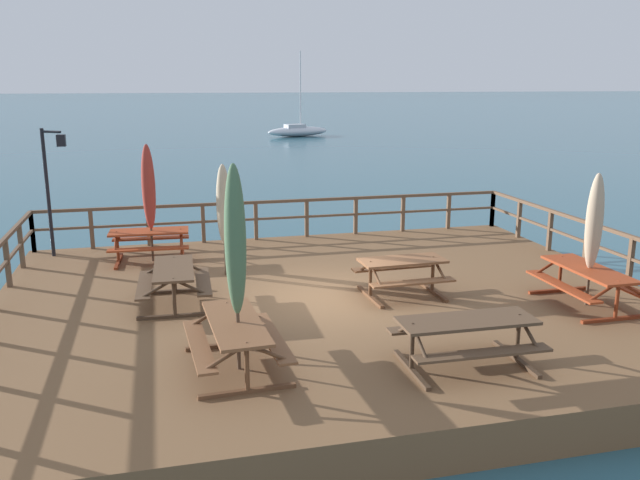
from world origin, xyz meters
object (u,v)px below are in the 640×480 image
at_px(patio_umbrella_tall_mid_right, 224,205).
at_px(sailboat_distant, 298,131).
at_px(picnic_table_mid_left, 149,239).
at_px(picnic_table_back_left, 236,334).
at_px(picnic_table_front_left, 402,269).
at_px(picnic_table_front_right, 588,278).
at_px(picnic_table_mid_right, 174,277).
at_px(patio_umbrella_tall_mid_left, 235,242).
at_px(patio_umbrella_short_mid, 594,222).
at_px(picnic_table_mid_centre, 467,332).
at_px(lamp_post_hooked, 52,173).
at_px(patio_umbrella_tall_front, 149,188).

relative_size(patio_umbrella_tall_mid_right, sailboat_distant, 0.33).
bearing_deg(picnic_table_mid_left, picnic_table_back_left, -78.88).
bearing_deg(sailboat_distant, patio_umbrella_tall_mid_right, -103.93).
bearing_deg(picnic_table_back_left, picnic_table_front_left, 36.21).
height_order(picnic_table_mid_left, sailboat_distant, sailboat_distant).
bearing_deg(picnic_table_front_right, picnic_table_back_left, -169.78).
bearing_deg(picnic_table_mid_left, picnic_table_front_right, -33.17).
bearing_deg(picnic_table_front_left, picnic_table_mid_right, 173.43).
xyz_separation_m(picnic_table_front_right, picnic_table_mid_right, (-7.86, 1.99, -0.01)).
bearing_deg(picnic_table_back_left, patio_umbrella_tall_mid_left, -54.40).
bearing_deg(patio_umbrella_short_mid, picnic_table_front_left, 156.41).
bearing_deg(patio_umbrella_short_mid, picnic_table_mid_centre, -150.49).
distance_m(patio_umbrella_short_mid, sailboat_distant, 49.97).
relative_size(picnic_table_front_right, picnic_table_mid_right, 1.10).
height_order(picnic_table_back_left, sailboat_distant, sailboat_distant).
xyz_separation_m(picnic_table_front_left, picnic_table_front_right, (3.30, -1.46, 0.01)).
distance_m(lamp_post_hooked, sailboat_distant, 45.99).
bearing_deg(picnic_table_mid_right, patio_umbrella_tall_front, 97.17).
bearing_deg(patio_umbrella_tall_mid_right, sailboat_distant, 76.07).
distance_m(patio_umbrella_short_mid, patio_umbrella_tall_mid_left, 7.16).
bearing_deg(picnic_table_front_left, sailboat_distant, 80.57).
height_order(patio_umbrella_tall_mid_right, patio_umbrella_tall_mid_left, patio_umbrella_tall_mid_left).
distance_m(patio_umbrella_tall_mid_right, sailboat_distant, 47.35).
distance_m(picnic_table_front_left, patio_umbrella_tall_mid_left, 4.85).
bearing_deg(picnic_table_mid_left, lamp_post_hooked, 156.60).
bearing_deg(picnic_table_mid_left, picnic_table_mid_right, -81.98).
distance_m(patio_umbrella_short_mid, patio_umbrella_tall_front, 9.94).
relative_size(picnic_table_mid_right, patio_umbrella_tall_mid_left, 0.61).
bearing_deg(picnic_table_mid_right, picnic_table_mid_left, 98.02).
bearing_deg(picnic_table_mid_centre, patio_umbrella_tall_front, 122.26).
xyz_separation_m(picnic_table_mid_centre, sailboat_distant, (8.30, 51.76, -0.72)).
xyz_separation_m(picnic_table_front_left, patio_umbrella_tall_mid_right, (-3.38, 2.34, 1.06)).
bearing_deg(patio_umbrella_short_mid, sailboat_distant, 84.61).
relative_size(picnic_table_front_left, picnic_table_mid_centre, 0.84).
bearing_deg(patio_umbrella_tall_front, picnic_table_back_left, -79.30).
relative_size(picnic_table_back_left, picnic_table_mid_centre, 1.02).
distance_m(patio_umbrella_tall_front, lamp_post_hooked, 2.50).
bearing_deg(patio_umbrella_tall_mid_right, picnic_table_front_left, -34.78).
height_order(patio_umbrella_tall_mid_right, lamp_post_hooked, lamp_post_hooked).
xyz_separation_m(picnic_table_mid_right, picnic_table_mid_centre, (4.28, -4.02, 0.01)).
xyz_separation_m(picnic_table_front_left, sailboat_distant, (8.02, 48.27, -0.71)).
bearing_deg(patio_umbrella_tall_mid_left, picnic_table_mid_right, 104.66).
bearing_deg(picnic_table_front_right, patio_umbrella_tall_front, 146.76).
height_order(picnic_table_front_left, picnic_table_mid_centre, same).
relative_size(picnic_table_mid_right, sailboat_distant, 0.25).
bearing_deg(picnic_table_back_left, patio_umbrella_short_mid, 10.25).
xyz_separation_m(picnic_table_mid_right, lamp_post_hooked, (-2.71, 4.43, 1.55)).
height_order(patio_umbrella_tall_mid_left, sailboat_distant, sailboat_distant).
distance_m(picnic_table_mid_centre, patio_umbrella_tall_mid_left, 3.78).
distance_m(picnic_table_back_left, patio_umbrella_tall_mid_left, 1.45).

